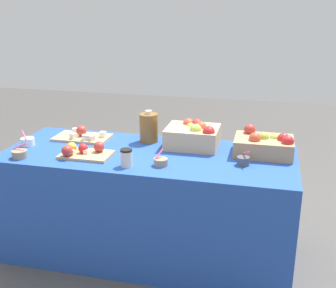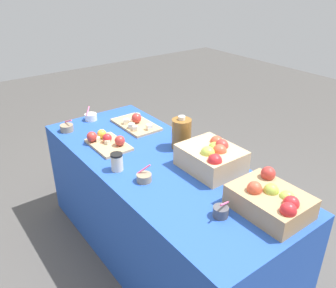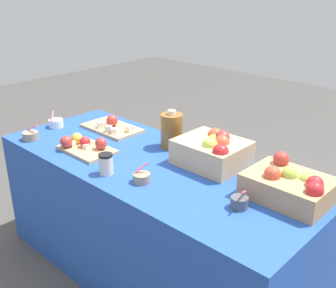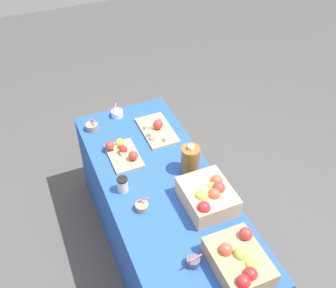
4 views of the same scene
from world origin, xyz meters
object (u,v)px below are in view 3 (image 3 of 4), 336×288
at_px(apple_crate_middle, 213,151).
at_px(sample_bowl_far, 56,123).
at_px(cutting_board_front, 84,146).
at_px(sample_bowl_mid, 239,202).
at_px(sample_bowl_extra, 31,136).
at_px(cider_jug, 172,131).
at_px(apple_crate_left, 290,185).
at_px(cutting_board_back, 112,126).
at_px(coffee_cup, 106,164).
at_px(sample_bowl_near, 142,178).

height_order(apple_crate_middle, sample_bowl_far, apple_crate_middle).
xyz_separation_m(apple_crate_middle, cutting_board_front, (-0.65, -0.35, -0.05)).
relative_size(sample_bowl_mid, sample_bowl_extra, 1.09).
bearing_deg(cider_jug, apple_crate_middle, -5.02).
relative_size(cutting_board_front, sample_bowl_far, 3.16).
xyz_separation_m(apple_crate_left, sample_bowl_extra, (-1.50, -0.43, -0.04)).
relative_size(cutting_board_back, sample_bowl_extra, 4.02).
bearing_deg(sample_bowl_far, coffee_cup, -14.90).
bearing_deg(cutting_board_front, apple_crate_left, 15.02).
relative_size(apple_crate_middle, sample_bowl_near, 3.61).
xyz_separation_m(apple_crate_middle, cider_jug, (-0.32, 0.03, 0.02)).
relative_size(cutting_board_front, cider_jug, 1.43).
relative_size(cider_jug, coffee_cup, 2.07).
xyz_separation_m(apple_crate_middle, coffee_cup, (-0.32, -0.46, -0.02)).
distance_m(apple_crate_middle, cider_jug, 0.32).
bearing_deg(coffee_cup, cutting_board_front, 162.37).
xyz_separation_m(sample_bowl_mid, coffee_cup, (-0.68, -0.19, 0.03)).
bearing_deg(cutting_board_front, sample_bowl_extra, -161.64).
distance_m(cutting_board_front, cutting_board_back, 0.36).
distance_m(apple_crate_left, sample_bowl_mid, 0.25).
xyz_separation_m(cutting_board_back, sample_bowl_mid, (1.16, -0.25, 0.01)).
bearing_deg(sample_bowl_extra, cider_jug, 35.76).
bearing_deg(cider_jug, apple_crate_left, -5.80).
relative_size(sample_bowl_near, sample_bowl_mid, 0.92).
bearing_deg(coffee_cup, sample_bowl_far, 165.10).
bearing_deg(sample_bowl_extra, sample_bowl_far, 109.57).
xyz_separation_m(apple_crate_left, cutting_board_front, (-1.12, -0.30, -0.04)).
height_order(apple_crate_left, cutting_board_front, apple_crate_left).
bearing_deg(sample_bowl_mid, cider_jug, 156.14).
bearing_deg(sample_bowl_extra, apple_crate_middle, 25.03).
bearing_deg(apple_crate_middle, sample_bowl_far, -167.35).
distance_m(sample_bowl_mid, sample_bowl_far, 1.47).
xyz_separation_m(cutting_board_back, sample_bowl_near, (0.68, -0.37, 0.00)).
distance_m(apple_crate_middle, cutting_board_back, 0.81).
xyz_separation_m(cutting_board_front, cutting_board_back, (-0.15, 0.33, -0.01)).
relative_size(cutting_board_front, coffee_cup, 2.95).
bearing_deg(apple_crate_middle, apple_crate_left, -6.32).
distance_m(sample_bowl_near, sample_bowl_far, 0.99).
height_order(apple_crate_left, coffee_cup, apple_crate_left).
distance_m(cutting_board_back, cider_jug, 0.49).
relative_size(apple_crate_left, cider_jug, 1.64).
xyz_separation_m(cutting_board_front, sample_bowl_far, (-0.46, 0.11, -0.00)).
bearing_deg(sample_bowl_near, cutting_board_back, 151.20).
relative_size(sample_bowl_extra, coffee_cup, 0.90).
bearing_deg(apple_crate_middle, sample_bowl_extra, -154.97).
bearing_deg(apple_crate_middle, cider_jug, 174.98).
height_order(cutting_board_front, sample_bowl_mid, sample_bowl_mid).
bearing_deg(apple_crate_middle, sample_bowl_near, -107.62).
bearing_deg(apple_crate_left, sample_bowl_extra, -164.13).
relative_size(apple_crate_left, sample_bowl_far, 3.64).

